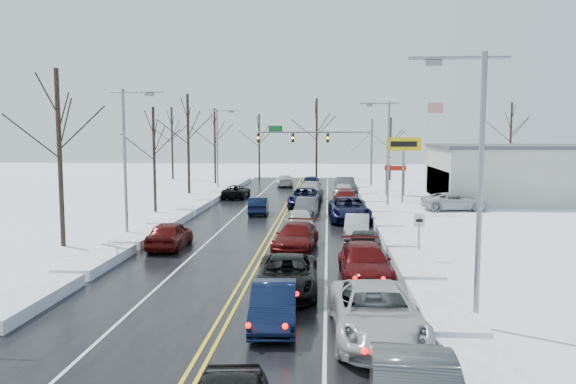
# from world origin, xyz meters

# --- Properties ---
(ground) EXTENTS (160.00, 160.00, 0.00)m
(ground) POSITION_xyz_m (0.00, 0.00, 0.00)
(ground) COLOR white
(ground) RESTS_ON ground
(road_surface) EXTENTS (14.00, 84.00, 0.01)m
(road_surface) POSITION_xyz_m (0.00, 2.00, 0.01)
(road_surface) COLOR black
(road_surface) RESTS_ON ground
(snow_bank_left) EXTENTS (1.82, 72.00, 0.49)m
(snow_bank_left) POSITION_xyz_m (-7.60, 2.00, 0.00)
(snow_bank_left) COLOR white
(snow_bank_left) RESTS_ON ground
(snow_bank_right) EXTENTS (1.82, 72.00, 0.49)m
(snow_bank_right) POSITION_xyz_m (7.60, 2.00, 0.00)
(snow_bank_right) COLOR white
(snow_bank_right) RESTS_ON ground
(traffic_signal_mast) EXTENTS (13.28, 0.39, 8.00)m
(traffic_signal_mast) POSITION_xyz_m (3.45, 27.99, 5.48)
(traffic_signal_mast) COLOR slate
(traffic_signal_mast) RESTS_ON ground
(tires_plus_sign) EXTENTS (3.20, 0.34, 6.00)m
(tires_plus_sign) POSITION_xyz_m (10.50, 15.99, 4.99)
(tires_plus_sign) COLOR slate
(tires_plus_sign) RESTS_ON ground
(used_vehicles_sign) EXTENTS (2.20, 0.22, 4.65)m
(used_vehicles_sign) POSITION_xyz_m (10.50, 22.00, 3.32)
(used_vehicles_sign) COLOR slate
(used_vehicles_sign) RESTS_ON ground
(speed_limit_sign) EXTENTS (0.55, 0.09, 2.35)m
(speed_limit_sign) POSITION_xyz_m (8.20, -8.00, 1.63)
(speed_limit_sign) COLOR slate
(speed_limit_sign) RESTS_ON ground
(flagpole) EXTENTS (1.87, 1.20, 10.00)m
(flagpole) POSITION_xyz_m (15.17, 30.00, 5.93)
(flagpole) COLOR silver
(flagpole) RESTS_ON ground
(dealership_building) EXTENTS (20.40, 12.40, 5.30)m
(dealership_building) POSITION_xyz_m (23.98, 18.00, 2.66)
(dealership_building) COLOR #B8B8B3
(dealership_building) RESTS_ON ground
(streetlight_se) EXTENTS (3.20, 0.25, 9.00)m
(streetlight_se) POSITION_xyz_m (8.30, -18.00, 5.31)
(streetlight_se) COLOR slate
(streetlight_se) RESTS_ON ground
(streetlight_ne) EXTENTS (3.20, 0.25, 9.00)m
(streetlight_ne) POSITION_xyz_m (8.30, 10.00, 5.31)
(streetlight_ne) COLOR slate
(streetlight_ne) RESTS_ON ground
(streetlight_sw) EXTENTS (3.20, 0.25, 9.00)m
(streetlight_sw) POSITION_xyz_m (-8.30, -4.00, 5.31)
(streetlight_sw) COLOR slate
(streetlight_sw) RESTS_ON ground
(streetlight_nw) EXTENTS (3.20, 0.25, 9.00)m
(streetlight_nw) POSITION_xyz_m (-8.30, 24.00, 5.31)
(streetlight_nw) COLOR slate
(streetlight_nw) RESTS_ON ground
(tree_left_b) EXTENTS (4.00, 4.00, 10.00)m
(tree_left_b) POSITION_xyz_m (-11.50, -6.00, 6.99)
(tree_left_b) COLOR #2D231C
(tree_left_b) RESTS_ON ground
(tree_left_c) EXTENTS (3.40, 3.40, 8.50)m
(tree_left_c) POSITION_xyz_m (-10.50, 8.00, 5.94)
(tree_left_c) COLOR #2D231C
(tree_left_c) RESTS_ON ground
(tree_left_d) EXTENTS (4.20, 4.20, 10.50)m
(tree_left_d) POSITION_xyz_m (-11.20, 22.00, 7.33)
(tree_left_d) COLOR #2D231C
(tree_left_d) RESTS_ON ground
(tree_left_e) EXTENTS (3.80, 3.80, 9.50)m
(tree_left_e) POSITION_xyz_m (-10.80, 34.00, 6.64)
(tree_left_e) COLOR #2D231C
(tree_left_e) RESTS_ON ground
(tree_far_a) EXTENTS (4.00, 4.00, 10.00)m
(tree_far_a) POSITION_xyz_m (-18.00, 40.00, 6.99)
(tree_far_a) COLOR #2D231C
(tree_far_a) RESTS_ON ground
(tree_far_b) EXTENTS (3.60, 3.60, 9.00)m
(tree_far_b) POSITION_xyz_m (-6.00, 41.00, 6.29)
(tree_far_b) COLOR #2D231C
(tree_far_b) RESTS_ON ground
(tree_far_c) EXTENTS (4.40, 4.40, 11.00)m
(tree_far_c) POSITION_xyz_m (2.00, 39.00, 7.68)
(tree_far_c) COLOR #2D231C
(tree_far_c) RESTS_ON ground
(tree_far_d) EXTENTS (3.40, 3.40, 8.50)m
(tree_far_d) POSITION_xyz_m (12.00, 40.50, 5.94)
(tree_far_d) COLOR #2D231C
(tree_far_d) RESTS_ON ground
(tree_far_e) EXTENTS (4.20, 4.20, 10.50)m
(tree_far_e) POSITION_xyz_m (28.00, 41.00, 7.33)
(tree_far_e) COLOR #2D231C
(tree_far_e) RESTS_ON ground
(queued_car_1) EXTENTS (1.74, 4.35, 1.41)m
(queued_car_1) POSITION_xyz_m (1.78, -18.40, 0.00)
(queued_car_1) COLOR black
(queued_car_1) RESTS_ON ground
(queued_car_2) EXTENTS (2.58, 5.36, 1.47)m
(queued_car_2) POSITION_xyz_m (1.93, -14.54, 0.00)
(queued_car_2) COLOR black
(queued_car_2) RESTS_ON ground
(queued_car_3) EXTENTS (2.63, 5.27, 1.47)m
(queued_car_3) POSITION_xyz_m (1.82, -6.18, 0.00)
(queued_car_3) COLOR #4F0A0B
(queued_car_3) RESTS_ON ground
(queued_car_4) EXTENTS (2.42, 4.75, 1.55)m
(queued_car_4) POSITION_xyz_m (1.78, -1.19, 0.00)
(queued_car_4) COLOR silver
(queued_car_4) RESTS_ON ground
(queued_car_5) EXTENTS (1.76, 4.54, 1.47)m
(queued_car_5) POSITION_xyz_m (1.92, 6.07, 0.00)
(queued_car_5) COLOR #404245
(queued_car_5) RESTS_ON ground
(queued_car_6) EXTENTS (2.80, 5.95, 1.65)m
(queued_car_6) POSITION_xyz_m (1.56, 11.95, 0.00)
(queued_car_6) COLOR black
(queued_car_6) RESTS_ON ground
(queued_car_7) EXTENTS (2.81, 5.94, 1.67)m
(queued_car_7) POSITION_xyz_m (1.82, 16.65, 0.00)
(queued_car_7) COLOR #A7A9AF
(queued_car_7) RESTS_ON ground
(queued_car_8) EXTENTS (2.41, 5.20, 1.72)m
(queued_car_8) POSITION_xyz_m (1.65, 25.00, 0.00)
(queued_car_8) COLOR black
(queued_car_8) RESTS_ON ground
(queued_car_10) EXTENTS (3.00, 6.02, 1.64)m
(queued_car_10) POSITION_xyz_m (5.09, -19.34, 0.00)
(queued_car_10) COLOR #B9B9BB
(queued_car_10) RESTS_ON ground
(queued_car_11) EXTENTS (2.36, 5.38, 1.54)m
(queued_car_11) POSITION_xyz_m (5.19, -12.25, 0.00)
(queued_car_11) COLOR #4D0A0B
(queued_car_11) RESTS_ON ground
(queued_car_12) EXTENTS (2.33, 4.65, 1.52)m
(queued_car_12) POSITION_xyz_m (5.33, -8.60, 0.00)
(queued_car_12) COLOR black
(queued_car_12) RESTS_ON ground
(queued_car_13) EXTENTS (1.78, 4.31, 1.39)m
(queued_car_13) POSITION_xyz_m (5.37, -2.09, 0.00)
(queued_car_13) COLOR #A1A3A9
(queued_car_13) RESTS_ON ground
(queued_car_14) EXTENTS (3.11, 6.31, 1.72)m
(queued_car_14) POSITION_xyz_m (5.12, 4.34, 0.00)
(queued_car_14) COLOR black
(queued_car_14) RESTS_ON ground
(queued_car_15) EXTENTS (2.09, 5.13, 1.49)m
(queued_car_15) POSITION_xyz_m (5.10, 11.54, 0.00)
(queued_car_15) COLOR #500D0A
(queued_car_15) RESTS_ON ground
(queued_car_16) EXTENTS (2.09, 5.00, 1.69)m
(queued_car_16) POSITION_xyz_m (5.06, 16.41, 0.00)
(queued_car_16) COLOR silver
(queued_car_16) RESTS_ON ground
(queued_car_17) EXTENTS (2.27, 5.22, 1.67)m
(queued_car_17) POSITION_xyz_m (5.45, 23.96, 0.00)
(queued_car_17) COLOR #414346
(queued_car_17) RESTS_ON ground
(oncoming_car_0) EXTENTS (1.68, 4.21, 1.36)m
(oncoming_car_0) POSITION_xyz_m (-1.91, 7.29, 0.00)
(oncoming_car_0) COLOR black
(oncoming_car_0) RESTS_ON ground
(oncoming_car_1) EXTENTS (2.41, 4.87, 1.33)m
(oncoming_car_1) POSITION_xyz_m (-5.45, 17.98, 0.00)
(oncoming_car_1) COLOR black
(oncoming_car_1) RESTS_ON ground
(oncoming_car_2) EXTENTS (2.43, 4.98, 1.40)m
(oncoming_car_2) POSITION_xyz_m (-1.59, 30.35, 0.00)
(oncoming_car_2) COLOR silver
(oncoming_car_2) RESTS_ON ground
(oncoming_car_3) EXTENTS (1.83, 4.54, 1.55)m
(oncoming_car_3) POSITION_xyz_m (-5.24, -6.20, 0.00)
(oncoming_car_3) COLOR #4D0C0A
(oncoming_car_3) RESTS_ON ground
(parked_car_0) EXTENTS (5.56, 3.02, 1.48)m
(parked_car_0) POSITION_xyz_m (14.09, 10.71, 0.00)
(parked_car_0) COLOR silver
(parked_car_0) RESTS_ON ground
(parked_car_1) EXTENTS (2.78, 5.71, 1.60)m
(parked_car_1) POSITION_xyz_m (17.11, 15.51, 0.00)
(parked_car_1) COLOR black
(parked_car_1) RESTS_ON ground
(parked_car_2) EXTENTS (2.04, 4.21, 1.39)m
(parked_car_2) POSITION_xyz_m (15.00, 21.01, 0.00)
(parked_car_2) COLOR black
(parked_car_2) RESTS_ON ground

